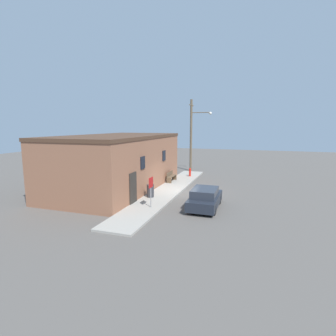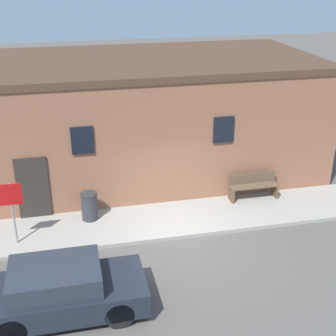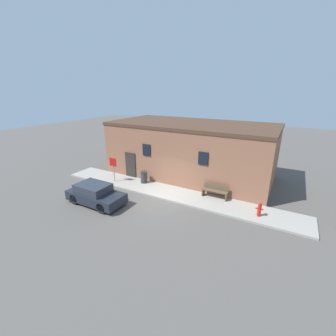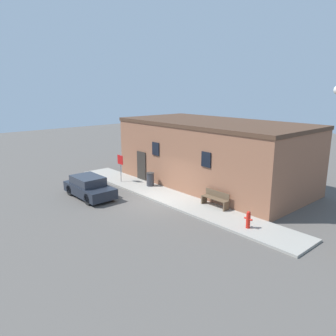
% 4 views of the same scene
% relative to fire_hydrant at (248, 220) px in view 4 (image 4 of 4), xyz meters
% --- Properties ---
extents(ground_plane, '(80.00, 80.00, 0.00)m').
position_rel_fire_hydrant_xyz_m(ground_plane, '(-6.13, -0.79, -0.55)').
color(ground_plane, '#56514C').
extents(sidewalk, '(18.16, 2.24, 0.12)m').
position_rel_fire_hydrant_xyz_m(sidewalk, '(-6.13, 0.32, -0.49)').
color(sidewalk, '#9E998E').
rests_on(sidewalk, ground).
extents(brick_building, '(13.39, 6.56, 4.50)m').
position_rel_fire_hydrant_xyz_m(brick_building, '(-6.40, 4.66, 1.70)').
color(brick_building, '#8E5B42').
rests_on(brick_building, ground).
extents(fire_hydrant, '(0.43, 0.20, 0.85)m').
position_rel_fire_hydrant_xyz_m(fire_hydrant, '(0.00, 0.00, 0.00)').
color(fire_hydrant, red).
rests_on(fire_hydrant, sidewalk).
extents(stop_sign, '(0.66, 0.06, 1.94)m').
position_rel_fire_hydrant_xyz_m(stop_sign, '(-10.89, -0.09, 0.93)').
color(stop_sign, gray).
rests_on(stop_sign, sidewalk).
extents(bench, '(1.71, 0.44, 0.90)m').
position_rel_fire_hydrant_xyz_m(bench, '(-2.98, 1.08, 0.04)').
color(bench, brown).
rests_on(bench, sidewalk).
extents(trash_bin, '(0.54, 0.54, 0.92)m').
position_rel_fire_hydrant_xyz_m(trash_bin, '(-8.67, 0.86, 0.04)').
color(trash_bin, '#333338').
rests_on(trash_bin, sidewalk).
extents(parked_car, '(3.84, 1.73, 1.33)m').
position_rel_fire_hydrant_xyz_m(parked_car, '(-9.58, -3.31, 0.09)').
color(parked_car, black).
rests_on(parked_car, ground).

